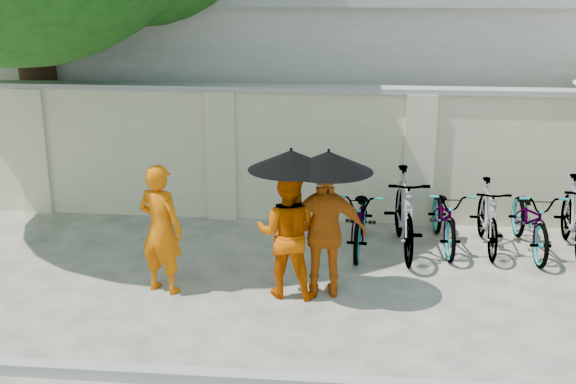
{
  "coord_description": "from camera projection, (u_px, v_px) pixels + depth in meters",
  "views": [
    {
      "loc": [
        1.08,
        -7.56,
        3.67
      ],
      "look_at": [
        0.24,
        0.93,
        1.1
      ],
      "focal_mm": 45.0,
      "sensor_mm": 36.0,
      "label": 1
    }
  ],
  "objects": [
    {
      "name": "bike_1",
      "position": [
        404.0,
        212.0,
        9.84
      ],
      "size": [
        0.64,
        1.93,
        1.14
      ],
      "primitive_type": "imported",
      "rotation": [
        0.0,
        0.0,
        0.06
      ],
      "color": "gray",
      "rests_on": "ground"
    },
    {
      "name": "building_behind",
      "position": [
        406.0,
        83.0,
        14.39
      ],
      "size": [
        14.0,
        6.0,
        3.2
      ],
      "primitive_type": "cube",
      "color": "beige",
      "rests_on": "ground"
    },
    {
      "name": "bike_4",
      "position": [
        531.0,
        219.0,
        9.89
      ],
      "size": [
        0.7,
        1.79,
        0.93
      ],
      "primitive_type": "imported",
      "rotation": [
        0.0,
        0.0,
        0.05
      ],
      "color": "gray",
      "rests_on": "ground"
    },
    {
      "name": "kerb",
      "position": [
        235.0,
        379.0,
        6.73
      ],
      "size": [
        40.0,
        0.16,
        0.12
      ],
      "primitive_type": "cube",
      "color": "#989792",
      "rests_on": "ground"
    },
    {
      "name": "bike_5",
      "position": [
        575.0,
        217.0,
        9.8
      ],
      "size": [
        0.63,
        1.76,
        1.04
      ],
      "primitive_type": "imported",
      "rotation": [
        0.0,
        0.0,
        -0.08
      ],
      "color": "gray",
      "rests_on": "ground"
    },
    {
      "name": "compound_wall",
      "position": [
        352.0,
        157.0,
        11.03
      ],
      "size": [
        20.0,
        0.3,
        2.0
      ],
      "primitive_type": "cube",
      "color": "beige",
      "rests_on": "ground"
    },
    {
      "name": "bike_2",
      "position": [
        445.0,
        217.0,
        10.04
      ],
      "size": [
        0.69,
        1.74,
        0.9
      ],
      "primitive_type": "imported",
      "rotation": [
        0.0,
        0.0,
        0.06
      ],
      "color": "gray",
      "rests_on": "ground"
    },
    {
      "name": "bike_3",
      "position": [
        488.0,
        216.0,
        9.95
      ],
      "size": [
        0.46,
        1.6,
        0.96
      ],
      "primitive_type": "imported",
      "rotation": [
        0.0,
        0.0,
        -0.01
      ],
      "color": "gray",
      "rests_on": "ground"
    },
    {
      "name": "parasol_center",
      "position": [
        291.0,
        160.0,
        8.1
      ],
      "size": [
        0.99,
        0.99,
        0.92
      ],
      "color": "black",
      "rests_on": "ground"
    },
    {
      "name": "parasol_right",
      "position": [
        328.0,
        161.0,
        8.08
      ],
      "size": [
        1.02,
        1.02,
        0.88
      ],
      "color": "black",
      "rests_on": "ground"
    },
    {
      "name": "monk_center",
      "position": [
        287.0,
        233.0,
        8.45
      ],
      "size": [
        0.8,
        0.66,
        1.54
      ],
      "primitive_type": "imported",
      "rotation": [
        0.0,
        0.0,
        3.04
      ],
      "color": "#CD4F00",
      "rests_on": "ground"
    },
    {
      "name": "bike_0",
      "position": [
        361.0,
        218.0,
        9.97
      ],
      "size": [
        0.72,
        1.77,
        0.91
      ],
      "primitive_type": "imported",
      "rotation": [
        0.0,
        0.0,
        -0.07
      ],
      "color": "gray",
      "rests_on": "ground"
    },
    {
      "name": "monk_right",
      "position": [
        326.0,
        232.0,
        8.41
      ],
      "size": [
        0.97,
        0.48,
        1.6
      ],
      "primitive_type": "imported",
      "rotation": [
        0.0,
        0.0,
        3.24
      ],
      "color": "#C3560D",
      "rests_on": "ground"
    },
    {
      "name": "monk_left",
      "position": [
        161.0,
        229.0,
        8.54
      ],
      "size": [
        0.67,
        0.56,
        1.58
      ],
      "primitive_type": "imported",
      "rotation": [
        0.0,
        0.0,
        2.79
      ],
      "color": "#D65E04",
      "rests_on": "ground"
    },
    {
      "name": "ground",
      "position": [
        260.0,
        305.0,
        8.37
      ],
      "size": [
        80.0,
        80.0,
        0.0
      ],
      "primitive_type": "plane",
      "color": "#BBB39C"
    }
  ]
}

